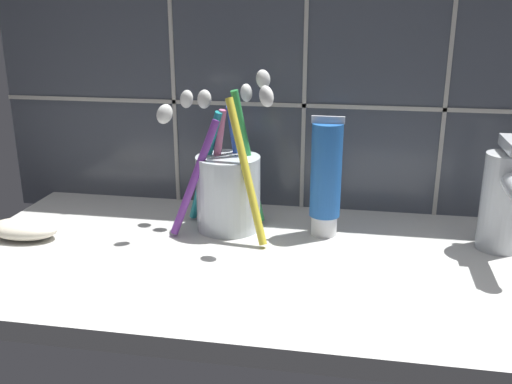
% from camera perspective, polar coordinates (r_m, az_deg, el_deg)
% --- Properties ---
extents(sink_counter, '(0.68, 0.34, 0.02)m').
position_cam_1_polar(sink_counter, '(0.62, 1.38, -7.30)').
color(sink_counter, silver).
rests_on(sink_counter, ground).
extents(tile_wall_backsplash, '(0.78, 0.02, 0.41)m').
position_cam_1_polar(tile_wall_backsplash, '(0.73, 3.64, 12.56)').
color(tile_wall_backsplash, '#4C515B').
rests_on(tile_wall_backsplash, ground).
extents(toothbrush_cup, '(0.14, 0.12, 0.19)m').
position_cam_1_polar(toothbrush_cup, '(0.67, -2.84, 0.65)').
color(toothbrush_cup, silver).
rests_on(toothbrush_cup, sink_counter).
extents(toothpaste_tube, '(0.04, 0.04, 0.14)m').
position_cam_1_polar(toothpaste_tube, '(0.65, 7.00, 1.43)').
color(toothpaste_tube, white).
rests_on(toothpaste_tube, sink_counter).
extents(sink_faucet, '(0.05, 0.13, 0.12)m').
position_cam_1_polar(sink_faucet, '(0.66, 23.69, -0.62)').
color(sink_faucet, silver).
rests_on(sink_faucet, sink_counter).
extents(soap_bar, '(0.08, 0.05, 0.02)m').
position_cam_1_polar(soap_bar, '(0.71, -22.28, -3.47)').
color(soap_bar, silver).
rests_on(soap_bar, sink_counter).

